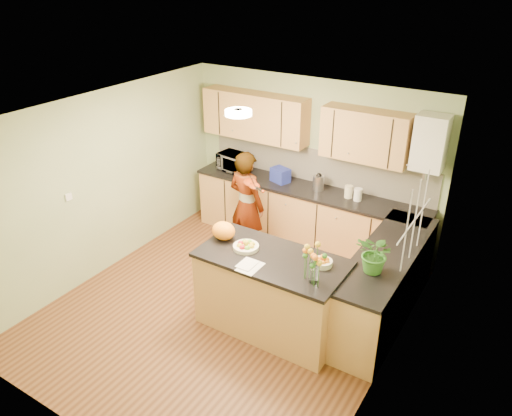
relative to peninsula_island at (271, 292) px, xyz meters
The scene contains 28 objects.
floor 0.80m from the peninsula_island, behind, with size 4.50×4.50×0.00m, color #542F18.
ceiling 2.11m from the peninsula_island, behind, with size 4.00×4.50×0.02m, color white.
wall_back 2.47m from the peninsula_island, 105.74° to the left, with size 4.00×0.02×2.50m, color #91A677.
wall_front 2.45m from the peninsula_island, 105.92° to the right, with size 4.00×0.02×2.50m, color #91A677.
wall_left 2.75m from the peninsula_island, behind, with size 0.02×4.50×2.50m, color #91A677.
wall_right 1.56m from the peninsula_island, ahead, with size 0.02×4.50×2.50m, color #91A677.
back_counter 2.04m from the peninsula_island, 105.32° to the left, with size 3.64×0.62×0.94m.
right_counter 1.37m from the peninsula_island, 39.12° to the left, with size 0.62×2.24×0.94m.
splashback 2.42m from the peninsula_island, 103.45° to the left, with size 3.60×0.02×0.52m, color #EEE4CE.
upper_cabinets 2.63m from the peninsula_island, 111.24° to the left, with size 3.20×0.34×0.70m.
boiler 2.75m from the peninsula_island, 63.21° to the left, with size 0.40×0.30×0.86m.
window_right 1.83m from the peninsula_island, 24.37° to the left, with size 0.01×1.30×1.05m.
light_switch 2.81m from the peninsula_island, 167.40° to the right, with size 0.02×0.09×0.09m, color white.
ceiling_lamp 2.10m from the peninsula_island, 153.82° to the left, with size 0.30×0.30×0.07m.
peninsula_island is the anchor object (origin of this frame).
fruit_dish 0.63m from the peninsula_island, behind, with size 0.30×0.30×0.11m.
orange_bowl 0.78m from the peninsula_island, 15.26° to the left, with size 0.22×0.22×0.13m.
flower_vase 1.01m from the peninsula_island, 16.70° to the right, with size 0.26×0.26×0.47m.
orange_bag 0.92m from the peninsula_island, behind, with size 0.29×0.25×0.22m, color orange.
papers 0.58m from the peninsula_island, 108.43° to the right, with size 0.22×0.29×0.01m, color white.
violinist 1.69m from the peninsula_island, 132.98° to the left, with size 0.60×0.39×1.63m, color tan.
violin 1.59m from the peninsula_island, 133.13° to the left, with size 0.60×0.24×0.12m, color #530F05, non-canonical shape.
microwave 2.78m from the peninsula_island, 133.29° to the left, with size 0.50×0.34×0.28m, color white.
blue_box 2.28m from the peninsula_island, 117.17° to the left, with size 0.27×0.20×0.22m, color #212D99.
kettle 2.11m from the peninsula_island, 101.03° to the left, with size 0.16×0.16×0.31m.
jar_cream 2.06m from the peninsula_island, 87.48° to the left, with size 0.12×0.12×0.18m, color beige.
jar_white 2.05m from the peninsula_island, 83.21° to the left, with size 0.11×0.11×0.18m, color white.
potted_plant 1.31m from the peninsula_island, 19.20° to the left, with size 0.41×0.35×0.45m, color #367828.
Camera 1 is at (3.01, -4.14, 3.97)m, focal length 35.00 mm.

